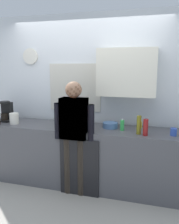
# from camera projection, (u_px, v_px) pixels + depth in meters

# --- Properties ---
(ground_plane) EXTENTS (8.00, 8.00, 0.00)m
(ground_plane) POSITION_uv_depth(u_px,v_px,m) (75.00, 193.00, 3.39)
(ground_plane) COLOR #9E998E
(kitchen_counter) EXTENTS (3.13, 0.64, 0.91)m
(kitchen_counter) POSITION_uv_depth(u_px,v_px,m) (81.00, 156.00, 3.59)
(kitchen_counter) COLOR #4C4C51
(kitchen_counter) RESTS_ON ground_plane
(dishwasher_panel) EXTENTS (0.56, 0.02, 0.82)m
(dishwasher_panel) POSITION_uv_depth(u_px,v_px,m) (79.00, 168.00, 3.26)
(dishwasher_panel) COLOR black
(dishwasher_panel) RESTS_ON ground_plane
(back_wall_assembly) EXTENTS (4.73, 0.42, 2.60)m
(back_wall_assembly) POSITION_uv_depth(u_px,v_px,m) (93.00, 94.00, 3.77)
(back_wall_assembly) COLOR silver
(back_wall_assembly) RESTS_ON ground_plane
(coffee_maker) EXTENTS (0.20, 0.20, 0.33)m
(coffee_maker) POSITION_uv_depth(u_px,v_px,m) (6.00, 112.00, 3.85)
(coffee_maker) COLOR black
(coffee_maker) RESTS_ON kitchen_counter
(bottle_red_vinegar) EXTENTS (0.06, 0.06, 0.22)m
(bottle_red_vinegar) POSITION_uv_depth(u_px,v_px,m) (146.00, 127.00, 3.05)
(bottle_red_vinegar) COLOR maroon
(bottle_red_vinegar) RESTS_ON kitchen_counter
(bottle_olive_oil) EXTENTS (0.06, 0.06, 0.25)m
(bottle_olive_oil) POSITION_uv_depth(u_px,v_px,m) (139.00, 125.00, 3.11)
(bottle_olive_oil) COLOR olive
(bottle_olive_oil) RESTS_ON kitchen_counter
(bottle_clear_soda) EXTENTS (0.09, 0.09, 0.28)m
(bottle_clear_soda) POSITION_uv_depth(u_px,v_px,m) (62.00, 117.00, 3.54)
(bottle_clear_soda) COLOR #2D8C33
(bottle_clear_soda) RESTS_ON kitchen_counter
(cup_yellow_cup) EXTENTS (0.07, 0.07, 0.08)m
(cup_yellow_cup) POSITION_uv_depth(u_px,v_px,m) (140.00, 125.00, 3.47)
(cup_yellow_cup) COLOR yellow
(cup_yellow_cup) RESTS_ON kitchen_counter
(cup_blue_mug) EXTENTS (0.08, 0.08, 0.10)m
(cup_blue_mug) POSITION_uv_depth(u_px,v_px,m) (174.00, 132.00, 3.05)
(cup_blue_mug) COLOR #3351B2
(cup_blue_mug) RESTS_ON kitchen_counter
(mixing_bowl) EXTENTS (0.22, 0.22, 0.08)m
(mixing_bowl) POSITION_uv_depth(u_px,v_px,m) (110.00, 125.00, 3.44)
(mixing_bowl) COLOR #4C72A5
(mixing_bowl) RESTS_ON kitchen_counter
(dish_soap) EXTENTS (0.06, 0.06, 0.18)m
(dish_soap) POSITION_uv_depth(u_px,v_px,m) (122.00, 125.00, 3.30)
(dish_soap) COLOR green
(dish_soap) RESTS_ON kitchen_counter
(storage_canister) EXTENTS (0.14, 0.14, 0.17)m
(storage_canister) POSITION_uv_depth(u_px,v_px,m) (14.00, 118.00, 3.67)
(storage_canister) COLOR silver
(storage_canister) RESTS_ON kitchen_counter
(person_at_sink) EXTENTS (0.57, 0.22, 1.60)m
(person_at_sink) POSITION_uv_depth(u_px,v_px,m) (74.00, 129.00, 3.21)
(person_at_sink) COLOR #3F4766
(person_at_sink) RESTS_ON ground_plane
(person_guest) EXTENTS (0.57, 0.22, 1.60)m
(person_guest) POSITION_uv_depth(u_px,v_px,m) (74.00, 129.00, 3.21)
(person_guest) COLOR brown
(person_guest) RESTS_ON ground_plane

